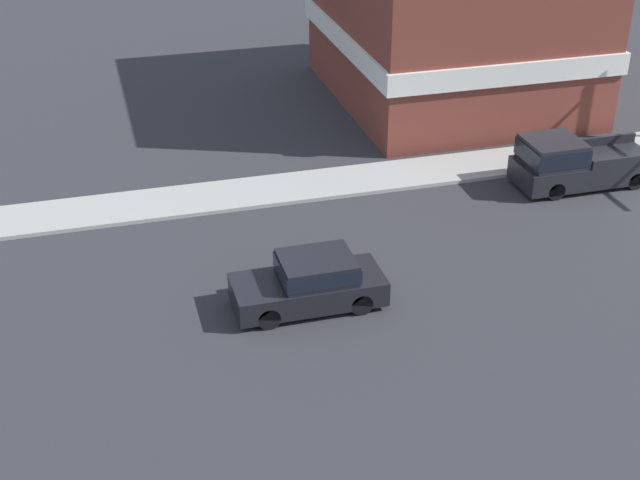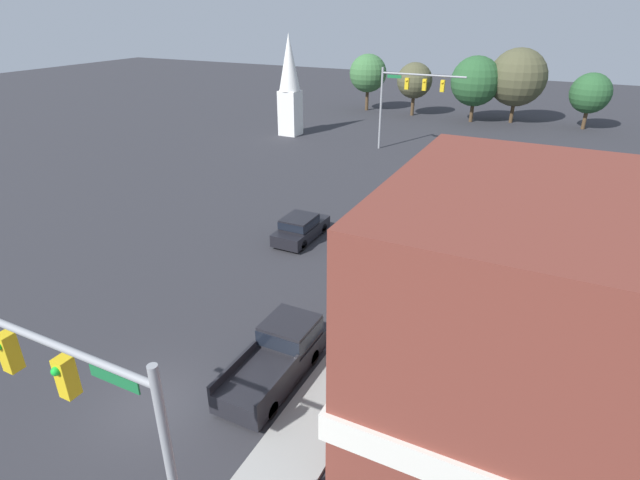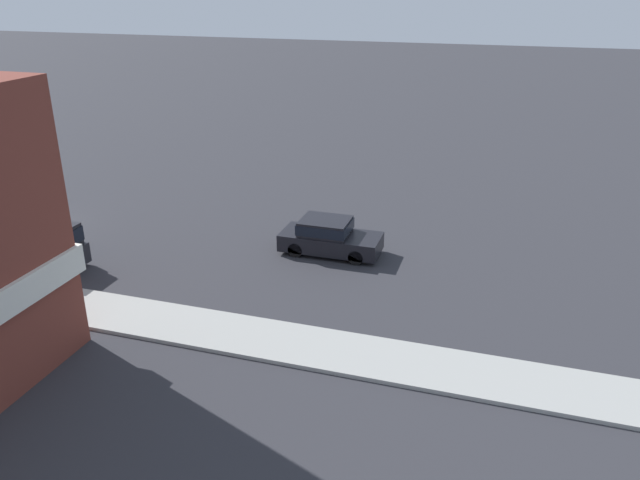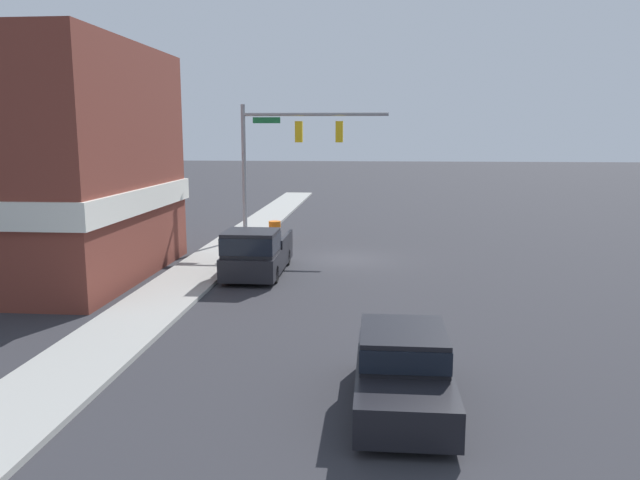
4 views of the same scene
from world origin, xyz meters
The scene contains 3 objects.
ground_plane centered at (0.00, 0.00, 0.00)m, with size 200.00×200.00×0.00m, color #2D2D33.
car_lead centered at (-1.97, 15.00, 0.82)m, with size 1.89×4.42×1.58m.
pickup_truck_parked centered at (3.27, 3.59, 0.94)m, with size 2.05×5.26×1.93m.
Camera 3 is at (22.41, 22.29, 11.36)m, focal length 35.00 mm.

